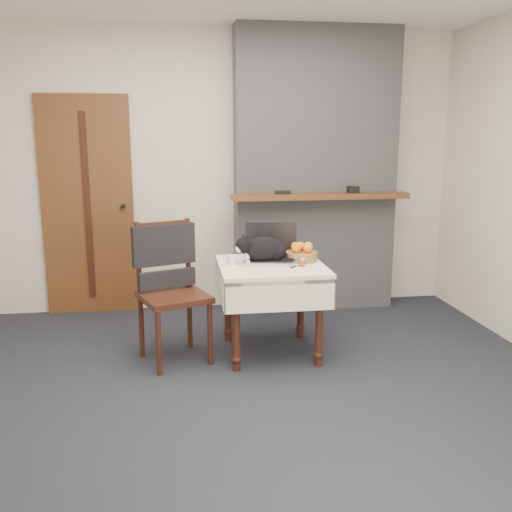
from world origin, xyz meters
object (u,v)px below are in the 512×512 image
Objects in this scene: door at (88,206)px; side_table at (271,279)px; cat at (265,250)px; chair at (168,272)px; pill_bottle at (303,263)px; laptop at (271,251)px; fruit_basket at (301,253)px; cream_jar at (232,260)px.

side_table is (1.49, -1.28, -0.41)m from door.
cat is 0.46× the size of chair.
door is 30.26× the size of pill_bottle.
door is at bearing 152.42° from laptop.
laptop is (1.50, -1.16, -0.23)m from door.
side_table is 0.32m from fruit_basket.
cat is at bearing -20.16° from chair.
side_table is 0.22m from cat.
door is at bearing 130.98° from cat.
chair is (0.72, -1.23, -0.34)m from door.
cat is 7.23× the size of pill_bottle.
cream_jar reaches higher than side_table.
side_table is at bearing -2.08° from cream_jar.
cat is at bearing 144.13° from pill_bottle.
fruit_basket is at bearing -34.46° from door.
fruit_basket is at bearing -2.20° from cat.
cream_jar is at bearing -25.56° from chair.
door is 1.92m from laptop.
cat is (-0.04, 0.06, 0.21)m from side_table.
laptop is 0.24m from fruit_basket.
cat is 0.73m from chair.
chair is (-1.01, -0.04, -0.10)m from fruit_basket.
fruit_basket is (0.23, -0.03, -0.02)m from laptop.
cream_jar is 0.32× the size of fruit_basket.
cat is at bearing 126.58° from side_table.
chair is at bearing -177.97° from fruit_basket.
laptop is 0.94× the size of cat.
cream_jar is at bearing -178.76° from cat.
cat is 0.30m from fruit_basket.
pill_bottle is at bearing -39.67° from door.
fruit_basket reaches higher than pill_bottle.
fruit_basket is at bearing 79.86° from pill_bottle.
chair reaches higher than pill_bottle.
pill_bottle is at bearing -44.59° from cat.
fruit_basket is at bearing 19.56° from side_table.
cat is 6.19× the size of cream_jar.
cream_jar is 0.55m from fruit_basket.
chair reaches higher than cream_jar.
cream_jar is (-0.31, -0.11, -0.03)m from laptop.
door reaches higher than pill_bottle.
cat reaches higher than cream_jar.
side_table is 0.76× the size of chair.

